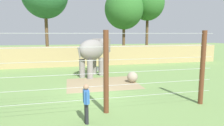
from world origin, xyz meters
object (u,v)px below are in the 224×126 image
at_px(zookeeper, 86,102).
at_px(water_tub, 93,69).
at_px(elephant, 94,51).
at_px(enrichment_ball, 132,77).

height_order(zookeeper, water_tub, zookeeper).
relative_size(elephant, zookeeper, 2.25).
relative_size(zookeeper, water_tub, 1.52).
distance_m(zookeeper, water_tub, 12.32).
distance_m(enrichment_ball, water_tub, 6.15).
height_order(enrichment_ball, zookeeper, zookeeper).
height_order(elephant, enrichment_ball, elephant).
bearing_deg(enrichment_ball, zookeeper, -123.91).
relative_size(enrichment_ball, water_tub, 0.75).
bearing_deg(elephant, enrichment_ball, -52.26).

